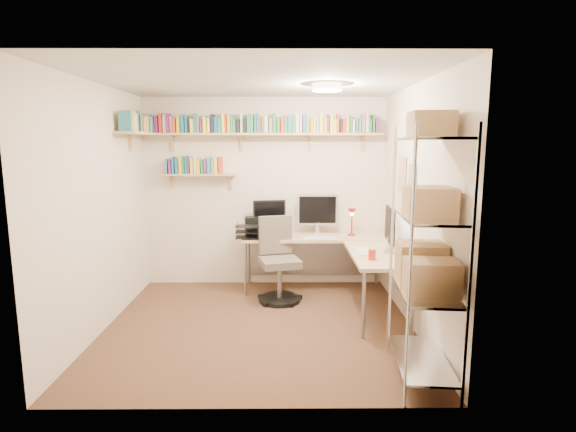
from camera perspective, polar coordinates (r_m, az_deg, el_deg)
The scene contains 6 objects.
ground at distance 4.89m, azimuth -3.65°, elevation -13.74°, with size 3.20×3.20×0.00m, color #452F1D.
room_shell at distance 4.52m, azimuth -3.79°, elevation 4.68°, with size 3.24×3.04×2.52m.
wall_shelves at distance 5.83m, azimuth -7.28°, elevation 10.36°, with size 3.12×1.09×0.80m.
corner_desk at distance 5.61m, azimuth 3.95°, elevation -3.09°, with size 1.92×1.87×1.25m.
office_chair at distance 5.50m, azimuth -1.23°, elevation -6.33°, with size 0.55×0.56×1.02m.
wire_rack at distance 3.68m, azimuth 17.21°, elevation -2.18°, with size 0.51×0.92×2.14m.
Camera 1 is at (0.27, -4.49, 1.90)m, focal length 28.00 mm.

